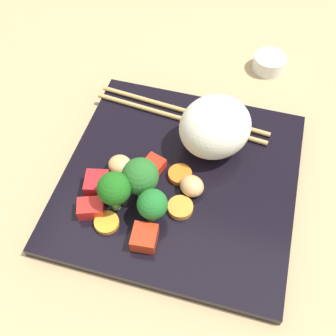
% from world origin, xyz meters
% --- Properties ---
extents(ground_plane, '(1.10, 1.10, 0.02)m').
position_xyz_m(ground_plane, '(0.00, 0.00, -0.01)').
color(ground_plane, tan).
extents(square_plate, '(0.27, 0.27, 0.01)m').
position_xyz_m(square_plate, '(0.00, 0.00, 0.01)').
color(square_plate, black).
rests_on(square_plate, ground_plane).
extents(rice_mound, '(0.12, 0.12, 0.07)m').
position_xyz_m(rice_mound, '(-0.06, 0.03, 0.05)').
color(rice_mound, white).
rests_on(rice_mound, square_plate).
extents(broccoli_floret_0, '(0.04, 0.04, 0.05)m').
position_xyz_m(broccoli_floret_0, '(0.06, -0.06, 0.05)').
color(broccoli_floret_0, '#76C051').
rests_on(broccoli_floret_0, square_plate).
extents(broccoli_floret_1, '(0.04, 0.04, 0.05)m').
position_xyz_m(broccoli_floret_1, '(0.03, -0.04, 0.05)').
color(broccoli_floret_1, '#62A04B').
rests_on(broccoli_floret_1, square_plate).
extents(broccoli_floret_2, '(0.03, 0.03, 0.05)m').
position_xyz_m(broccoli_floret_2, '(0.06, -0.01, 0.04)').
color(broccoli_floret_2, '#629B46').
rests_on(broccoli_floret_2, square_plate).
extents(carrot_slice_0, '(0.04, 0.04, 0.01)m').
position_xyz_m(carrot_slice_0, '(0.04, 0.01, 0.02)').
color(carrot_slice_0, orange).
rests_on(carrot_slice_0, square_plate).
extents(carrot_slice_1, '(0.03, 0.03, 0.01)m').
position_xyz_m(carrot_slice_1, '(-0.00, -0.00, 0.02)').
color(carrot_slice_1, orange).
rests_on(carrot_slice_1, square_plate).
extents(carrot_slice_2, '(0.04, 0.04, 0.01)m').
position_xyz_m(carrot_slice_2, '(0.08, -0.06, 0.02)').
color(carrot_slice_2, gold).
rests_on(carrot_slice_2, square_plate).
extents(pepper_chunk_0, '(0.03, 0.03, 0.02)m').
position_xyz_m(pepper_chunk_0, '(0.07, -0.08, 0.02)').
color(pepper_chunk_0, red).
rests_on(pepper_chunk_0, square_plate).
extents(pepper_chunk_1, '(0.03, 0.03, 0.02)m').
position_xyz_m(pepper_chunk_1, '(0.09, -0.01, 0.02)').
color(pepper_chunk_1, red).
rests_on(pepper_chunk_1, square_plate).
extents(pepper_chunk_2, '(0.03, 0.03, 0.01)m').
position_xyz_m(pepper_chunk_2, '(0.00, -0.03, 0.02)').
color(pepper_chunk_2, red).
rests_on(pepper_chunk_2, square_plate).
extents(pepper_chunk_3, '(0.03, 0.03, 0.02)m').
position_xyz_m(pepper_chunk_3, '(0.04, -0.09, 0.02)').
color(pepper_chunk_3, red).
rests_on(pepper_chunk_3, square_plate).
extents(chicken_piece_0, '(0.03, 0.03, 0.02)m').
position_xyz_m(chicken_piece_0, '(0.01, -0.07, 0.02)').
color(chicken_piece_0, tan).
rests_on(chicken_piece_0, square_plate).
extents(chicken_piece_1, '(0.04, 0.04, 0.02)m').
position_xyz_m(chicken_piece_1, '(0.02, 0.02, 0.02)').
color(chicken_piece_1, tan).
rests_on(chicken_piece_1, square_plate).
extents(chopstick_pair, '(0.04, 0.23, 0.01)m').
position_xyz_m(chopstick_pair, '(-0.09, -0.02, 0.02)').
color(chopstick_pair, tan).
rests_on(chopstick_pair, square_plate).
extents(sauce_cup, '(0.05, 0.05, 0.02)m').
position_xyz_m(sauce_cup, '(-0.23, 0.07, 0.01)').
color(sauce_cup, silver).
rests_on(sauce_cup, ground_plane).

